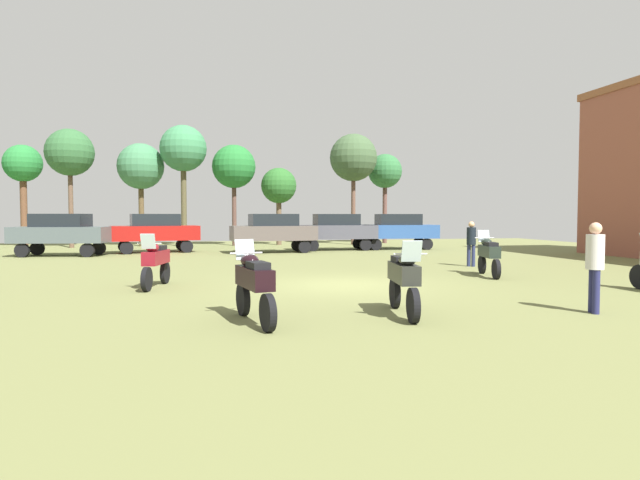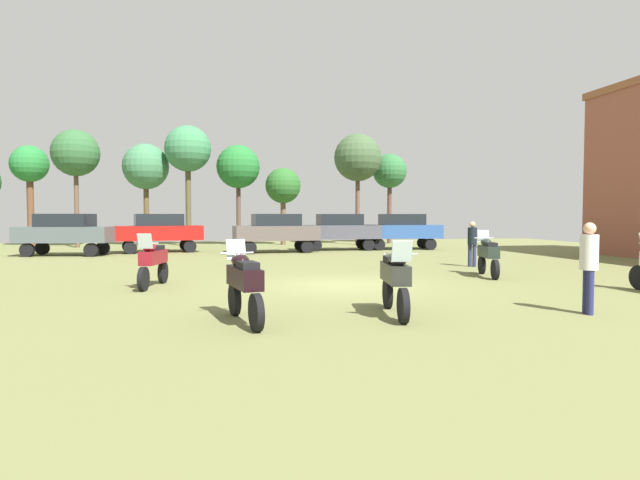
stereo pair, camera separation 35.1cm
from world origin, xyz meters
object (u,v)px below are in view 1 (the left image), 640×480
(person_1, at_px, (471,240))
(tree_8, at_px, (141,167))
(tree_5, at_px, (70,153))
(motorcycle_1, at_px, (254,283))
(tree_4, at_px, (353,158))
(tree_9, at_px, (183,150))
(person_2, at_px, (595,260))
(tree_6, at_px, (279,187))
(motorcycle_6, at_px, (489,254))
(tree_3, at_px, (234,167))
(motorcycle_7, at_px, (156,261))
(tree_7, at_px, (385,172))
(car_4, at_px, (61,231))
(car_5, at_px, (398,229))
(tree_1, at_px, (23,166))
(car_1, at_px, (336,229))
(car_2, at_px, (273,230))
(car_3, at_px, (155,230))
(motorcycle_4, at_px, (404,278))

(person_1, bearing_deg, tree_8, -7.94)
(tree_5, bearing_deg, motorcycle_1, -70.52)
(tree_4, distance_m, tree_9, 10.83)
(tree_8, height_order, tree_9, tree_9)
(person_2, bearing_deg, tree_4, 11.76)
(person_1, height_order, tree_5, tree_5)
(tree_5, bearing_deg, tree_6, 2.83)
(motorcycle_1, xyz_separation_m, motorcycle_6, (7.92, 5.76, -0.01))
(tree_3, bearing_deg, person_2, -77.30)
(tree_4, xyz_separation_m, tree_5, (-17.30, 0.09, -0.09))
(tree_3, distance_m, tree_5, 9.59)
(motorcycle_7, distance_m, tree_7, 24.80)
(tree_9, bearing_deg, person_1, -54.56)
(tree_6, bearing_deg, car_4, -147.01)
(tree_5, bearing_deg, tree_9, 0.19)
(car_5, bearing_deg, tree_1, 77.22)
(car_1, bearing_deg, tree_3, 43.50)
(motorcycle_6, relative_size, car_4, 0.48)
(car_1, height_order, person_1, car_1)
(motorcycle_6, height_order, car_2, car_2)
(car_3, distance_m, tree_4, 13.87)
(motorcycle_4, xyz_separation_m, motorcycle_6, (5.04, 5.66, -0.02))
(motorcycle_7, distance_m, car_1, 16.14)
(car_3, bearing_deg, car_2, -114.51)
(tree_8, bearing_deg, car_5, -23.14)
(car_5, relative_size, person_1, 2.61)
(motorcycle_7, distance_m, car_5, 18.29)
(car_5, relative_size, tree_8, 0.69)
(car_2, height_order, tree_3, tree_3)
(motorcycle_7, relative_size, tree_7, 0.36)
(motorcycle_4, xyz_separation_m, person_1, (6.06, 8.71, 0.26))
(motorcycle_6, height_order, motorcycle_7, motorcycle_7)
(motorcycle_4, relative_size, tree_3, 0.35)
(tree_5, xyz_separation_m, tree_8, (3.87, 0.90, -0.66))
(tree_9, bearing_deg, car_4, -128.41)
(motorcycle_1, height_order, car_3, car_3)
(tree_1, bearing_deg, tree_4, -3.96)
(person_2, bearing_deg, tree_3, 29.23)
(tree_6, bearing_deg, tree_7, 4.90)
(tree_1, height_order, tree_9, tree_9)
(motorcycle_6, distance_m, car_2, 13.15)
(motorcycle_1, relative_size, motorcycle_7, 0.99)
(tree_1, bearing_deg, tree_9, -7.81)
(motorcycle_4, bearing_deg, tree_1, -52.14)
(car_3, bearing_deg, tree_8, 0.67)
(person_1, relative_size, tree_9, 0.23)
(tree_3, bearing_deg, tree_7, 5.16)
(car_2, xyz_separation_m, tree_7, (8.75, 7.84, 3.73))
(motorcycle_6, height_order, car_1, car_1)
(car_2, relative_size, tree_4, 0.61)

